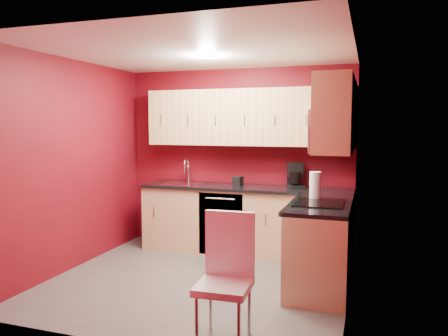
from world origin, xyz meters
The scene contains 21 objects.
floor centered at (0.00, 0.00, 0.00)m, with size 3.20×3.20×0.00m, color #514E4B.
ceiling centered at (0.00, 0.00, 2.50)m, with size 3.20×3.20×0.00m, color white.
wall_back centered at (0.00, 1.50, 1.25)m, with size 3.20×3.20×0.00m, color maroon.
wall_front centered at (0.00, -1.50, 1.25)m, with size 3.20×3.20×0.00m, color maroon.
wall_left centered at (-1.60, 0.00, 1.25)m, with size 3.00×3.00×0.00m, color maroon.
wall_right centered at (1.60, 0.00, 1.25)m, with size 3.00×3.00×0.00m, color maroon.
base_cabinets_back centered at (0.20, 1.20, 0.43)m, with size 2.80×0.60×0.87m, color tan.
base_cabinets_right centered at (1.30, 0.25, 0.43)m, with size 0.60×1.30×0.87m, color tan.
countertop_back centered at (0.20, 1.19, 0.89)m, with size 2.80×0.63×0.04m, color black.
countertop_right centered at (1.29, 0.23, 0.89)m, with size 0.63×1.27×0.04m, color black.
upper_cabinets_back centered at (0.20, 1.32, 1.83)m, with size 2.80×0.35×0.75m, color #DAB77B.
upper_cabinets_right centered at (1.42, 0.44, 1.89)m, with size 0.35×1.55×0.75m.
microwave centered at (1.39, 0.20, 1.66)m, with size 0.42×0.76×0.42m.
cooktop centered at (1.28, 0.20, 0.92)m, with size 0.50×0.55×0.01m, color black.
sink centered at (-0.70, 1.20, 0.94)m, with size 0.52×0.42×0.35m.
dishwasher_front centered at (-0.05, 0.91, 0.43)m, with size 0.60×0.02×0.82m, color black.
downlight centered at (0.00, 0.30, 2.48)m, with size 0.20×0.20×0.01m, color white.
coffee_maker centered at (0.86, 1.30, 1.07)m, with size 0.19×0.26×0.32m, color black, non-canonical shape.
napkin_holder centered at (0.08, 1.26, 0.97)m, with size 0.11×0.11×0.12m, color black, non-canonical shape.
paper_towel centered at (1.20, 0.48, 1.06)m, with size 0.17×0.17×0.30m, color silver, non-canonical shape.
dining_chair centered at (0.70, -1.19, 0.51)m, with size 0.41×0.43×1.02m, color white, non-canonical shape.
Camera 1 is at (1.76, -4.36, 1.72)m, focal length 35.00 mm.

